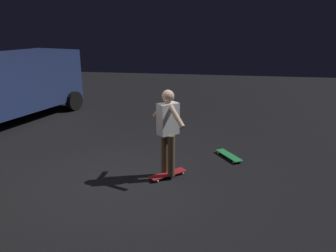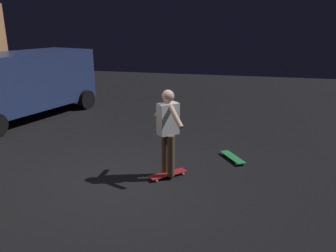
# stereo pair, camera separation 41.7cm
# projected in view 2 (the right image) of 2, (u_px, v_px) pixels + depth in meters

# --- Properties ---
(ground_plane) EXTENTS (28.00, 28.00, 0.00)m
(ground_plane) POSITION_uv_depth(u_px,v_px,m) (121.00, 181.00, 6.26)
(ground_plane) COLOR black
(parked_van) EXTENTS (4.94, 3.23, 2.03)m
(parked_van) POSITION_uv_depth(u_px,v_px,m) (22.00, 81.00, 10.26)
(parked_van) COLOR navy
(parked_van) RESTS_ON ground_plane
(skateboard_ridden) EXTENTS (0.68, 0.70, 0.07)m
(skateboard_ridden) POSITION_uv_depth(u_px,v_px,m) (168.00, 174.00, 6.43)
(skateboard_ridden) COLOR #AD1E23
(skateboard_ridden) RESTS_ON ground_plane
(skateboard_spare) EXTENTS (0.76, 0.60, 0.07)m
(skateboard_spare) POSITION_uv_depth(u_px,v_px,m) (233.00, 157.00, 7.24)
(skateboard_spare) COLOR green
(skateboard_spare) RESTS_ON ground_plane
(skater) EXTENTS (0.77, 0.74, 1.67)m
(skater) POSITION_uv_depth(u_px,v_px,m) (168.00, 127.00, 6.14)
(skater) COLOR brown
(skater) RESTS_ON skateboard_ridden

